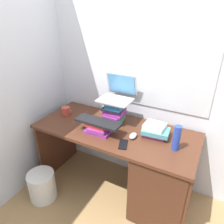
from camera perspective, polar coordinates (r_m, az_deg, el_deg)
The scene contains 14 objects.
ground_plane at distance 2.43m, azimuth 0.68°, elevation -19.68°, with size 6.00×6.00×0.00m, color #9E7A4C.
wall_back at distance 2.06m, azimuth 5.86°, elevation 13.77°, with size 6.00×0.06×2.60m.
wall_left at distance 2.28m, azimuth -20.02°, elevation 13.57°, with size 0.05×6.00×2.60m, color silver.
desk at distance 2.03m, azimuth 10.59°, elevation -15.74°, with size 1.52×0.65×0.73m.
book_stack_tall at distance 2.03m, azimuth 0.67°, elevation 0.13°, with size 0.22×0.20×0.23m.
book_stack_keyboard_riser at distance 1.90m, azimuth -3.79°, elevation -4.29°, with size 0.24×0.18×0.10m.
book_stack_side at distance 1.87m, azimuth 11.65°, elevation -4.96°, with size 0.24×0.19×0.11m.
laptop at distance 2.01m, azimuth 1.59°, elevation 5.13°, with size 0.31×0.29×0.23m.
keyboard at distance 1.87m, azimuth -3.82°, elevation -2.71°, with size 0.42×0.14×0.02m, color black.
computer_mouse at distance 1.85m, azimuth 5.78°, elevation -6.48°, with size 0.06×0.10×0.04m, color #A5A8AD.
mug at distance 2.26m, azimuth -12.46°, elevation 0.25°, with size 0.12×0.09×0.09m.
water_bottle at distance 1.72m, azimuth 17.24°, elevation -6.82°, with size 0.06×0.06×0.21m, color #263FA5.
cell_phone at distance 1.76m, azimuth 3.06°, elevation -8.81°, with size 0.07×0.14×0.01m, color black.
wastebasket at distance 2.33m, azimuth -18.52°, elevation -18.55°, with size 0.27×0.27×0.30m, color silver.
Camera 1 is at (0.77, -1.49, 1.75)m, focal length 33.46 mm.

